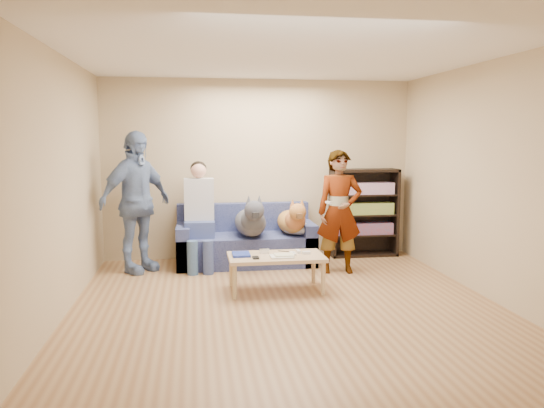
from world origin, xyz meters
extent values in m
plane|color=#90633D|center=(0.00, 0.00, 0.00)|extent=(5.00, 5.00, 0.00)
plane|color=white|center=(0.00, 0.00, 2.60)|extent=(5.00, 5.00, 0.00)
plane|color=tan|center=(0.00, 2.50, 1.30)|extent=(4.50, 0.00, 4.50)
plane|color=tan|center=(0.00, -2.50, 1.30)|extent=(4.50, 0.00, 4.50)
plane|color=tan|center=(-2.25, 0.00, 1.30)|extent=(0.00, 5.00, 5.00)
plane|color=tan|center=(2.25, 0.00, 1.30)|extent=(0.00, 5.00, 5.00)
ellipsoid|color=#A6A5AA|center=(0.48, 1.89, 0.51)|extent=(0.46, 0.39, 0.16)
imported|color=gray|center=(0.92, 1.41, 0.80)|extent=(0.62, 0.44, 1.61)
imported|color=#7B8FC6|center=(-1.71, 1.83, 0.93)|extent=(1.09, 1.08, 1.86)
cube|color=silver|center=(0.72, 1.21, 0.95)|extent=(0.06, 0.11, 0.03)
cube|color=navy|center=(-0.43, 0.74, 0.43)|extent=(0.20, 0.26, 0.03)
cube|color=silver|center=(0.02, 0.59, 0.43)|extent=(0.26, 0.20, 0.02)
cube|color=beige|center=(0.05, 0.61, 0.44)|extent=(0.22, 0.17, 0.01)
cube|color=silver|center=(-0.15, 0.81, 0.45)|extent=(0.11, 0.06, 0.05)
cube|color=white|center=(0.25, 0.79, 0.43)|extent=(0.04, 0.13, 0.03)
cube|color=silver|center=(0.33, 0.71, 0.43)|extent=(0.09, 0.06, 0.03)
cylinder|color=white|center=(0.17, 0.67, 0.43)|extent=(0.07, 0.07, 0.02)
cylinder|color=white|center=(0.17, 0.75, 0.43)|extent=(0.07, 0.07, 0.02)
cylinder|color=#CE611D|center=(-0.05, 0.53, 0.42)|extent=(0.13, 0.06, 0.01)
cylinder|color=black|center=(0.09, 0.87, 0.42)|extent=(0.13, 0.08, 0.01)
cube|color=black|center=(-0.28, 0.57, 0.43)|extent=(0.07, 0.12, 0.02)
cube|color=#515B93|center=(-0.25, 2.05, 0.21)|extent=(1.90, 0.85, 0.42)
cube|color=#515B93|center=(-0.25, 2.38, 0.62)|extent=(1.90, 0.18, 0.40)
cube|color=#515B93|center=(-1.11, 2.05, 0.29)|extent=(0.18, 0.85, 0.58)
cube|color=#515B93|center=(0.61, 2.05, 0.29)|extent=(0.18, 0.85, 0.58)
cube|color=#445797|center=(-0.89, 1.97, 0.53)|extent=(0.40, 0.38, 0.22)
cylinder|color=#40658D|center=(-0.99, 1.55, 0.21)|extent=(0.14, 0.14, 0.47)
cylinder|color=#3F558B|center=(-0.79, 1.55, 0.21)|extent=(0.14, 0.14, 0.47)
cube|color=silver|center=(-0.89, 2.07, 0.92)|extent=(0.40, 0.24, 0.58)
sphere|color=#DF9F86|center=(-0.89, 2.07, 1.32)|extent=(0.21, 0.21, 0.21)
ellipsoid|color=black|center=(-0.89, 2.10, 1.35)|extent=(0.22, 0.22, 0.19)
ellipsoid|color=#52555D|center=(-0.19, 1.94, 0.60)|extent=(0.42, 0.88, 0.37)
sphere|color=#44464E|center=(-0.19, 1.62, 0.69)|extent=(0.32, 0.32, 0.32)
sphere|color=#44454E|center=(-0.19, 1.44, 0.84)|extent=(0.26, 0.26, 0.26)
cube|color=black|center=(-0.19, 1.32, 0.80)|extent=(0.08, 0.12, 0.07)
cone|color=#53555E|center=(-0.26, 1.47, 0.97)|extent=(0.08, 0.08, 0.12)
cone|color=#4A4B54|center=(-0.13, 1.47, 0.97)|extent=(0.08, 0.08, 0.12)
cylinder|color=#50515A|center=(-0.19, 2.37, 0.57)|extent=(0.05, 0.29, 0.17)
ellipsoid|color=#B97538|center=(0.40, 2.03, 0.58)|extent=(0.37, 0.78, 0.33)
sphere|color=#C1653B|center=(0.40, 1.73, 0.66)|extent=(0.28, 0.28, 0.28)
sphere|color=#C5733C|center=(0.40, 1.57, 0.79)|extent=(0.23, 0.23, 0.23)
cube|color=brown|center=(0.40, 1.45, 0.76)|extent=(0.07, 0.11, 0.07)
cone|color=#BF7B3A|center=(0.33, 1.59, 0.91)|extent=(0.07, 0.07, 0.11)
cone|color=#C18B3B|center=(0.46, 1.59, 0.91)|extent=(0.07, 0.07, 0.11)
cylinder|color=#B46E37|center=(0.40, 2.42, 0.55)|extent=(0.04, 0.25, 0.15)
cube|color=tan|center=(-0.03, 0.69, 0.40)|extent=(1.10, 0.60, 0.04)
cylinder|color=tan|center=(-0.53, 0.44, 0.19)|extent=(0.05, 0.05, 0.38)
cylinder|color=tan|center=(0.47, 0.44, 0.19)|extent=(0.05, 0.05, 0.38)
cylinder|color=#D8C085|center=(-0.53, 0.94, 0.19)|extent=(0.05, 0.05, 0.38)
cylinder|color=tan|center=(0.47, 0.94, 0.19)|extent=(0.05, 0.05, 0.38)
cube|color=black|center=(1.07, 2.32, 0.65)|extent=(0.04, 0.34, 1.30)
cube|color=black|center=(2.03, 2.32, 0.65)|extent=(0.04, 0.34, 1.30)
cube|color=black|center=(1.55, 2.32, 1.28)|extent=(1.00, 0.34, 0.04)
cube|color=black|center=(1.55, 2.32, 0.02)|extent=(1.00, 0.34, 0.04)
cube|color=black|center=(1.55, 2.48, 0.65)|extent=(1.00, 0.02, 1.30)
cube|color=black|center=(1.55, 2.32, 0.32)|extent=(0.94, 0.32, 0.03)
cube|color=black|center=(1.55, 2.32, 0.62)|extent=(0.94, 0.32, 0.02)
cube|color=black|center=(1.55, 2.32, 0.92)|extent=(0.94, 0.32, 0.02)
cube|color=#B23333|center=(1.55, 2.30, 0.42)|extent=(0.84, 0.24, 0.17)
cube|color=gold|center=(1.55, 2.30, 0.72)|extent=(0.84, 0.24, 0.17)
cube|color=#994C99|center=(1.55, 2.30, 1.02)|extent=(0.84, 0.24, 0.17)
camera|label=1|loc=(-0.94, -5.22, 1.78)|focal=35.00mm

